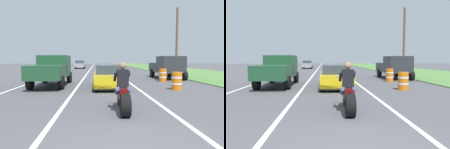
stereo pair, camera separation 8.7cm
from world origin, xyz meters
TOP-DOWN VIEW (x-y plane):
  - lane_stripe_left_solid at (-5.40, 20.00)m, footprint 0.14×120.00m
  - lane_stripe_right_solid at (1.80, 20.00)m, footprint 0.14×120.00m
  - lane_stripe_centre_dashed at (-1.80, 20.00)m, footprint 0.14×120.00m
  - grass_verge_right at (11.92, 20.00)m, footprint 10.00×120.00m
  - motorcycle_with_rider at (0.27, 3.09)m, footprint 0.70×2.21m
  - sports_car_yellow at (0.15, 8.86)m, footprint 1.84×4.30m
  - pickup_truck_left_lane_dark_green at (-3.48, 9.87)m, footprint 2.02×4.80m
  - pickup_truck_right_shoulder_dark_grey at (5.63, 14.28)m, footprint 2.02×4.80m
  - utility_pole_roadside at (7.76, 17.43)m, footprint 0.24×0.24m
  - construction_barrel_nearest at (3.89, 7.64)m, footprint 0.58×0.58m
  - construction_barrel_mid at (4.46, 11.79)m, footprint 0.58×0.58m
  - distant_car_far_ahead at (-3.81, 34.84)m, footprint 1.80×4.00m

SIDE VIEW (x-z plane):
  - lane_stripe_left_solid at x=-5.40m, z-range 0.00..0.01m
  - lane_stripe_right_solid at x=1.80m, z-range 0.00..0.01m
  - lane_stripe_centre_dashed at x=-1.80m, z-range 0.00..0.01m
  - grass_verge_right at x=11.92m, z-range 0.00..0.06m
  - construction_barrel_nearest at x=3.89m, z-range 0.00..1.00m
  - construction_barrel_mid at x=4.46m, z-range 0.00..1.00m
  - motorcycle_with_rider at x=0.27m, z-range -0.22..1.40m
  - sports_car_yellow at x=0.15m, z-range -0.05..1.31m
  - distant_car_far_ahead at x=-3.81m, z-range 0.02..1.52m
  - pickup_truck_left_lane_dark_green at x=-3.48m, z-range 0.12..2.10m
  - pickup_truck_right_shoulder_dark_grey at x=5.63m, z-range 0.12..2.10m
  - utility_pole_roadside at x=7.76m, z-range 0.00..7.05m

